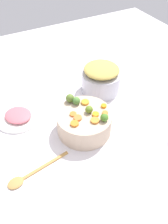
{
  "coord_description": "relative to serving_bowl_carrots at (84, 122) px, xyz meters",
  "views": [
    {
      "loc": [
        -0.37,
        -0.67,
        0.88
      ],
      "look_at": [
        -0.01,
        0.0,
        0.14
      ],
      "focal_mm": 37.16,
      "sensor_mm": 36.0,
      "label": 1
    }
  ],
  "objects": [
    {
      "name": "carrot_slice_3",
      "position": [
        0.1,
        -0.0,
        0.06
      ],
      "size": [
        0.03,
        0.03,
        0.01
      ],
      "primitive_type": "cylinder",
      "rotation": [
        0.0,
        0.0,
        1.81
      ],
      "color": "orange",
      "rests_on": "serving_bowl_carrots"
    },
    {
      "name": "carrot_slice_1",
      "position": [
        0.04,
        0.06,
        0.06
      ],
      "size": [
        0.04,
        0.04,
        0.01
      ],
      "primitive_type": "cylinder",
      "rotation": [
        0.0,
        0.0,
        6.19
      ],
      "color": "orange",
      "rests_on": "serving_bowl_carrots"
    },
    {
      "name": "carrot_slice_6",
      "position": [
        0.04,
        -0.03,
        0.06
      ],
      "size": [
        0.04,
        0.04,
        0.01
      ],
      "primitive_type": "cylinder",
      "rotation": [
        0.0,
        0.0,
        5.33
      ],
      "color": "orange",
      "rests_on": "serving_bowl_carrots"
    },
    {
      "name": "carrot_slice_4",
      "position": [
        -0.05,
        0.02,
        0.06
      ],
      "size": [
        0.04,
        0.04,
        0.01
      ],
      "primitive_type": "cylinder",
      "rotation": [
        0.0,
        0.0,
        3.58
      ],
      "color": "orange",
      "rests_on": "serving_bowl_carrots"
    },
    {
      "name": "carrot_slice_7",
      "position": [
        -0.07,
        -0.04,
        0.06
      ],
      "size": [
        0.05,
        0.05,
        0.01
      ],
      "primitive_type": "cylinder",
      "rotation": [
        0.0,
        0.0,
        0.49
      ],
      "color": "orange",
      "rests_on": "serving_bowl_carrots"
    },
    {
      "name": "metal_pot",
      "position": [
        0.23,
        0.23,
        0.01
      ],
      "size": [
        0.22,
        0.22,
        0.12
      ],
      "primitive_type": "cylinder",
      "color": "#B2B2BD",
      "rests_on": "tabletop"
    },
    {
      "name": "brussels_sprout_2",
      "position": [
        -0.0,
        0.08,
        0.07
      ],
      "size": [
        0.04,
        0.04,
        0.04
      ],
      "primitive_type": "sphere",
      "color": "#4E8136",
      "rests_on": "serving_bowl_carrots"
    },
    {
      "name": "tabletop",
      "position": [
        0.01,
        -0.0,
        -0.06
      ],
      "size": [
        2.4,
        2.4,
        0.02
      ],
      "primitive_type": "cube",
      "color": "white",
      "rests_on": "ground"
    },
    {
      "name": "carrot_slice_2",
      "position": [
        0.02,
        -0.07,
        0.06
      ],
      "size": [
        0.05,
        0.05,
        0.01
      ],
      "primitive_type": "cylinder",
      "rotation": [
        0.0,
        0.0,
        4.29
      ],
      "color": "orange",
      "rests_on": "serving_bowl_carrots"
    },
    {
      "name": "carrot_slice_5",
      "position": [
        0.09,
        -0.05,
        0.06
      ],
      "size": [
        0.03,
        0.03,
        0.01
      ],
      "primitive_type": "cylinder",
      "rotation": [
        0.0,
        0.0,
        6.12
      ],
      "color": "orange",
      "rests_on": "serving_bowl_carrots"
    },
    {
      "name": "stuffing_mound",
      "position": [
        0.23,
        0.23,
        0.09
      ],
      "size": [
        0.2,
        0.2,
        0.05
      ],
      "primitive_type": "ellipsoid",
      "color": "tan",
      "rests_on": "metal_pot"
    },
    {
      "name": "brussels_sprout_0",
      "position": [
        -0.02,
        0.11,
        0.08
      ],
      "size": [
        0.04,
        0.04,
        0.04
      ],
      "primitive_type": "sphere",
      "color": "#56712A",
      "rests_on": "serving_bowl_carrots"
    },
    {
      "name": "carrot_slice_0",
      "position": [
        -0.04,
        -0.02,
        0.06
      ],
      "size": [
        0.05,
        0.05,
        0.01
      ],
      "primitive_type": "cylinder",
      "rotation": [
        0.0,
        0.0,
        0.89
      ],
      "color": "orange",
      "rests_on": "serving_bowl_carrots"
    },
    {
      "name": "brussels_sprout_1",
      "position": [
        0.06,
        -0.08,
        0.07
      ],
      "size": [
        0.04,
        0.04,
        0.04
      ],
      "primitive_type": "sphere",
      "color": "#477A25",
      "rests_on": "serving_bowl_carrots"
    },
    {
      "name": "ham_slice_main",
      "position": [
        -0.26,
        0.23,
        -0.03
      ],
      "size": [
        0.18,
        0.19,
        0.02
      ],
      "primitive_type": "ellipsoid",
      "rotation": [
        0.0,
        0.0,
        2.14
      ],
      "color": "#D1616D",
      "rests_on": "ham_plate"
    },
    {
      "name": "ham_plate",
      "position": [
        -0.26,
        0.24,
        -0.05
      ],
      "size": [
        0.24,
        0.24,
        0.01
      ],
      "primitive_type": "cylinder",
      "color": "white",
      "rests_on": "tabletop"
    },
    {
      "name": "serving_bowl_carrots",
      "position": [
        0.0,
        0.0,
        0.0
      ],
      "size": [
        0.26,
        0.26,
        0.11
      ],
      "primitive_type": "cylinder",
      "color": "#C2A88E",
      "rests_on": "tabletop"
    },
    {
      "name": "brussels_sprout_3",
      "position": [
        0.02,
        0.0,
        0.07
      ],
      "size": [
        0.04,
        0.04,
        0.04
      ],
      "primitive_type": "sphere",
      "color": "olive",
      "rests_on": "serving_bowl_carrots"
    },
    {
      "name": "wooden_spoon",
      "position": [
        -0.33,
        -0.12,
        -0.05
      ],
      "size": [
        0.29,
        0.08,
        0.01
      ],
      "color": "#B38344",
      "rests_on": "tabletop"
    }
  ]
}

